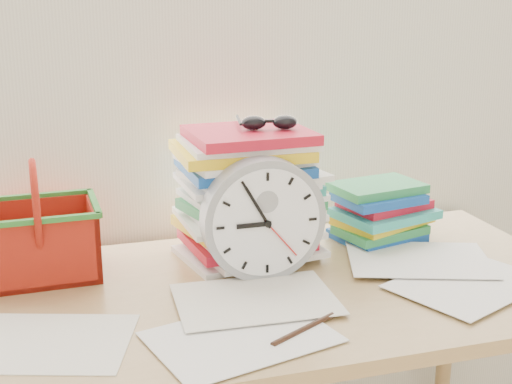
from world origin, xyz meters
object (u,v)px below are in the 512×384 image
object	(u,v)px
desk	(264,319)
clock	(263,219)
basket	(37,220)
book_stack	(379,212)
paper_stack	(248,194)

from	to	relation	value
desk	clock	xyz separation A→B (m)	(0.01, 0.05, 0.21)
basket	desk	bearing A→B (deg)	-25.88
book_stack	basket	size ratio (longest dim) A/B	0.98
paper_stack	book_stack	size ratio (longest dim) A/B	1.27
paper_stack	clock	world-z (taller)	paper_stack
desk	basket	world-z (taller)	basket
paper_stack	clock	bearing A→B (deg)	-93.19
basket	paper_stack	bearing A→B (deg)	-3.50
desk	book_stack	world-z (taller)	book_stack
clock	basket	size ratio (longest dim) A/B	1.05
paper_stack	clock	distance (m)	0.14
clock	book_stack	bearing A→B (deg)	22.37
book_stack	clock	bearing A→B (deg)	-157.63
book_stack	basket	distance (m)	0.81
desk	book_stack	bearing A→B (deg)	28.10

